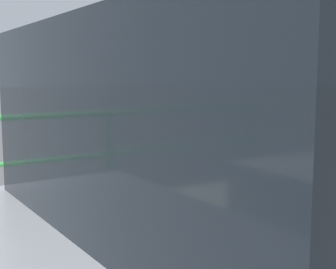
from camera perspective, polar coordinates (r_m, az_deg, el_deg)
name	(u,v)px	position (r m, az deg, el deg)	size (l,w,h in m)	color
sidewalk_curb	(117,243)	(4.40, -6.41, -13.49)	(36.00, 2.68, 0.16)	#ADA8A0
parking_meter	(148,149)	(3.05, -2.53, -1.90)	(0.15, 0.16, 1.41)	slate
pedestrian_at_meter	(205,151)	(3.42, 4.72, -2.08)	(0.60, 0.61, 1.63)	#1E233F
background_railing	(70,140)	(5.14, -12.32, -0.63)	(24.06, 0.06, 1.10)	#2D7A38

